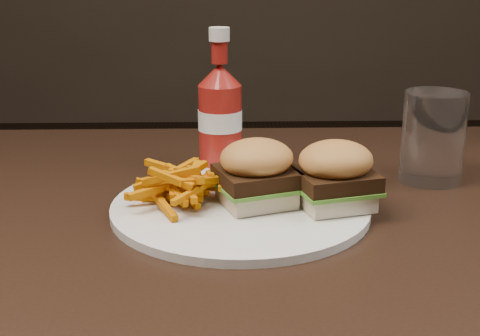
{
  "coord_description": "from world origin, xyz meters",
  "views": [
    {
      "loc": [
        -0.13,
        -0.71,
        1.04
      ],
      "look_at": [
        -0.11,
        0.02,
        0.8
      ],
      "focal_mm": 50.0,
      "sensor_mm": 36.0,
      "label": 1
    }
  ],
  "objects_px": {
    "plate": "(240,207)",
    "tumbler": "(433,140)",
    "ketchup_bottle": "(220,128)",
    "dining_table": "(334,230)"
  },
  "relations": [
    {
      "from": "plate",
      "to": "tumbler",
      "type": "relative_size",
      "value": 2.37
    },
    {
      "from": "plate",
      "to": "tumbler",
      "type": "height_order",
      "value": "tumbler"
    },
    {
      "from": "plate",
      "to": "ketchup_bottle",
      "type": "bearing_deg",
      "value": 98.31
    },
    {
      "from": "plate",
      "to": "tumbler",
      "type": "distance_m",
      "value": 0.28
    },
    {
      "from": "ketchup_bottle",
      "to": "tumbler",
      "type": "relative_size",
      "value": 0.93
    },
    {
      "from": "plate",
      "to": "tumbler",
      "type": "xyz_separation_m",
      "value": [
        0.25,
        0.11,
        0.05
      ]
    },
    {
      "from": "tumbler",
      "to": "ketchup_bottle",
      "type": "bearing_deg",
      "value": 169.5
    },
    {
      "from": "dining_table",
      "to": "tumbler",
      "type": "bearing_deg",
      "value": 39.3
    },
    {
      "from": "ketchup_bottle",
      "to": "plate",
      "type": "bearing_deg",
      "value": -81.69
    },
    {
      "from": "dining_table",
      "to": "plate",
      "type": "distance_m",
      "value": 0.11
    }
  ]
}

